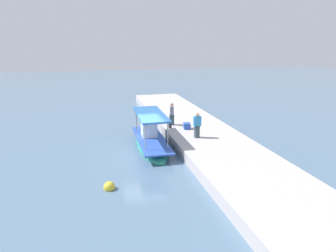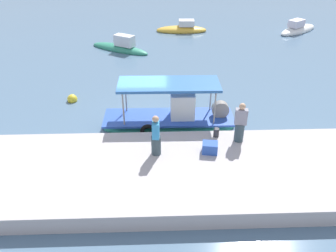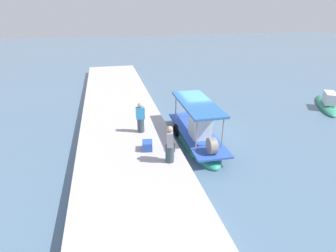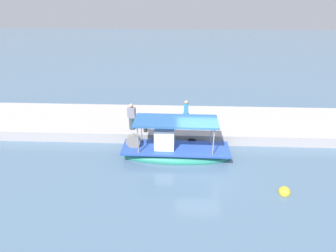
{
  "view_description": "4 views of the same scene",
  "coord_description": "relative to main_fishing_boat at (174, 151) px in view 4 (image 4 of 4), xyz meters",
  "views": [
    {
      "loc": [
        -16.86,
        2.63,
        6.76
      ],
      "look_at": [
        2.01,
        -2.16,
        1.21
      ],
      "focal_mm": 31.29,
      "sensor_mm": 36.0,
      "label": 1
    },
    {
      "loc": [
        0.8,
        -14.77,
        8.52
      ],
      "look_at": [
        1.26,
        -1.99,
        0.81
      ],
      "focal_mm": 36.3,
      "sensor_mm": 36.0,
      "label": 2
    },
    {
      "loc": [
        14.36,
        -5.46,
        7.06
      ],
      "look_at": [
        1.42,
        -2.44,
        1.16
      ],
      "focal_mm": 28.84,
      "sensor_mm": 36.0,
      "label": 3
    },
    {
      "loc": [
        1.15,
        13.03,
        8.72
      ],
      "look_at": [
        1.89,
        -3.41,
        0.71
      ],
      "focal_mm": 29.9,
      "sensor_mm": 36.0,
      "label": 4
    }
  ],
  "objects": [
    {
      "name": "cargo_crate",
      "position": [
        1.41,
        -2.99,
        0.46
      ],
      "size": [
        0.67,
        0.57,
        0.43
      ],
      "primitive_type": "cube",
      "rotation": [
        0.0,
        0.0,
        2.99
      ],
      "color": "#2B53B3",
      "rests_on": "dock_quay"
    },
    {
      "name": "mooring_bollard",
      "position": [
        1.85,
        -1.83,
        0.44
      ],
      "size": [
        0.24,
        0.24,
        0.38
      ],
      "primitive_type": "cylinder",
      "color": "#2D2D33",
      "rests_on": "dock_quay"
    },
    {
      "name": "fisherman_near_bollard",
      "position": [
        2.73,
        -2.19,
        1.04
      ],
      "size": [
        0.53,
        0.45,
        1.74
      ],
      "color": "#344750",
      "rests_on": "dock_quay"
    },
    {
      "name": "dock_quay",
      "position": [
        -1.43,
        -3.89,
        -0.08
      ],
      "size": [
        36.0,
        4.96,
        0.66
      ],
      "primitive_type": "cube",
      "color": "#B8B1B1",
      "rests_on": "ground_plane"
    },
    {
      "name": "fisherman_by_crate",
      "position": [
        -0.71,
        -3.01,
        1.02
      ],
      "size": [
        0.4,
        0.5,
        1.7
      ],
      "color": "#364750",
      "rests_on": "dock_quay"
    },
    {
      "name": "ground_plane",
      "position": [
        -1.43,
        0.81,
        -0.41
      ],
      "size": [
        120.0,
        120.0,
        0.0
      ],
      "primitive_type": "plane",
      "color": "slate"
    },
    {
      "name": "marker_buoy",
      "position": [
        -5.33,
        3.05,
        -0.3
      ],
      "size": [
        0.55,
        0.55,
        0.55
      ],
      "color": "gold",
      "rests_on": "ground_plane"
    },
    {
      "name": "main_fishing_boat",
      "position": [
        0.0,
        0.0,
        0.0
      ],
      "size": [
        6.38,
        1.92,
        2.69
      ],
      "color": "teal",
      "rests_on": "ground_plane"
    }
  ]
}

